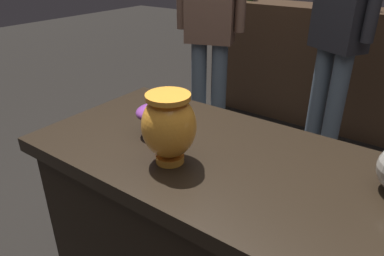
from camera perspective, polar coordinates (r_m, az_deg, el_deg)
The scene contains 6 objects.
display_plinth at distance 1.39m, azimuth 2.94°, elevation -18.12°, with size 1.20×0.64×0.80m.
back_display_shelf at distance 3.21m, azimuth 25.38°, elevation 7.95°, with size 2.60×0.40×0.99m.
vase_centerpiece at distance 1.04m, azimuth -3.75°, elevation 0.36°, with size 0.16×0.16×0.22m.
vase_left_accent at distance 1.23m, azimuth -6.27°, elevation 2.36°, with size 0.12×0.12×0.11m.
visitor_near_left at distance 2.48m, azimuth 2.97°, elevation 17.29°, with size 0.45×0.28×1.66m.
visitor_center_back at distance 2.35m, azimuth 22.97°, elevation 15.63°, with size 0.42×0.31×1.71m.
Camera 1 is at (0.52, -0.84, 1.38)m, focal length 33.04 mm.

